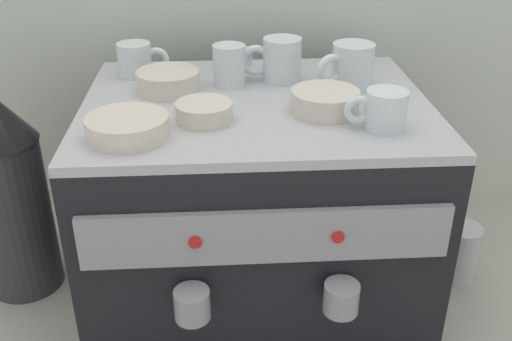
{
  "coord_description": "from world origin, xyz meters",
  "views": [
    {
      "loc": [
        -0.06,
        -0.98,
        0.78
      ],
      "look_at": [
        0.0,
        0.0,
        0.26
      ],
      "focal_mm": 41.42,
      "sensor_mm": 36.0,
      "label": 1
    }
  ],
  "objects_px": {
    "ceramic_cup_3": "(231,65)",
    "ceramic_bowl_2": "(325,102)",
    "ceramic_cup_2": "(280,60)",
    "milk_pitcher": "(458,252)",
    "espresso_machine": "(256,200)",
    "ceramic_bowl_3": "(128,128)",
    "ceramic_cup_0": "(384,110)",
    "coffee_grinder": "(9,193)",
    "ceramic_bowl_1": "(168,82)",
    "ceramic_cup_1": "(351,66)",
    "ceramic_bowl_0": "(204,112)",
    "ceramic_cup_4": "(137,59)"
  },
  "relations": [
    {
      "from": "ceramic_bowl_0",
      "to": "coffee_grinder",
      "type": "bearing_deg",
      "value": 164.04
    },
    {
      "from": "ceramic_cup_4",
      "to": "coffee_grinder",
      "type": "bearing_deg",
      "value": -152.9
    },
    {
      "from": "ceramic_bowl_2",
      "to": "ceramic_bowl_3",
      "type": "xyz_separation_m",
      "value": [
        -0.32,
        -0.08,
        -0.0
      ]
    },
    {
      "from": "ceramic_cup_0",
      "to": "milk_pitcher",
      "type": "bearing_deg",
      "value": 28.33
    },
    {
      "from": "ceramic_bowl_3",
      "to": "ceramic_cup_1",
      "type": "bearing_deg",
      "value": 27.64
    },
    {
      "from": "espresso_machine",
      "to": "ceramic_bowl_2",
      "type": "distance_m",
      "value": 0.25
    },
    {
      "from": "ceramic_cup_2",
      "to": "ceramic_bowl_1",
      "type": "xyz_separation_m",
      "value": [
        -0.21,
        -0.04,
        -0.02
      ]
    },
    {
      "from": "espresso_machine",
      "to": "ceramic_cup_2",
      "type": "xyz_separation_m",
      "value": [
        0.05,
        0.11,
        0.24
      ]
    },
    {
      "from": "ceramic_cup_0",
      "to": "ceramic_cup_3",
      "type": "xyz_separation_m",
      "value": [
        -0.23,
        0.22,
        0.01
      ]
    },
    {
      "from": "ceramic_cup_0",
      "to": "milk_pitcher",
      "type": "distance_m",
      "value": 0.45
    },
    {
      "from": "coffee_grinder",
      "to": "milk_pitcher",
      "type": "xyz_separation_m",
      "value": [
        0.89,
        -0.04,
        -0.15
      ]
    },
    {
      "from": "ceramic_bowl_2",
      "to": "milk_pitcher",
      "type": "bearing_deg",
      "value": 9.15
    },
    {
      "from": "ceramic_bowl_2",
      "to": "ceramic_bowl_3",
      "type": "distance_m",
      "value": 0.33
    },
    {
      "from": "ceramic_cup_1",
      "to": "ceramic_cup_2",
      "type": "relative_size",
      "value": 0.98
    },
    {
      "from": "ceramic_cup_4",
      "to": "ceramic_bowl_2",
      "type": "bearing_deg",
      "value": -32.41
    },
    {
      "from": "espresso_machine",
      "to": "ceramic_cup_0",
      "type": "relative_size",
      "value": 6.11
    },
    {
      "from": "ceramic_cup_1",
      "to": "coffee_grinder",
      "type": "bearing_deg",
      "value": -177.07
    },
    {
      "from": "ceramic_bowl_0",
      "to": "milk_pitcher",
      "type": "height_order",
      "value": "ceramic_bowl_0"
    },
    {
      "from": "espresso_machine",
      "to": "ceramic_cup_2",
      "type": "bearing_deg",
      "value": 64.38
    },
    {
      "from": "ceramic_cup_1",
      "to": "coffee_grinder",
      "type": "height_order",
      "value": "ceramic_cup_1"
    },
    {
      "from": "coffee_grinder",
      "to": "espresso_machine",
      "type": "bearing_deg",
      "value": -3.65
    },
    {
      "from": "ceramic_cup_0",
      "to": "ceramic_cup_3",
      "type": "relative_size",
      "value": 1.14
    },
    {
      "from": "ceramic_cup_0",
      "to": "ceramic_bowl_3",
      "type": "relative_size",
      "value": 0.79
    },
    {
      "from": "ceramic_cup_2",
      "to": "ceramic_cup_3",
      "type": "xyz_separation_m",
      "value": [
        -0.09,
        -0.01,
        -0.0
      ]
    },
    {
      "from": "ceramic_cup_3",
      "to": "ceramic_bowl_3",
      "type": "relative_size",
      "value": 0.69
    },
    {
      "from": "ceramic_cup_2",
      "to": "ceramic_bowl_0",
      "type": "xyz_separation_m",
      "value": [
        -0.14,
        -0.19,
        -0.03
      ]
    },
    {
      "from": "ceramic_cup_1",
      "to": "espresso_machine",
      "type": "bearing_deg",
      "value": -160.48
    },
    {
      "from": "ceramic_cup_2",
      "to": "milk_pitcher",
      "type": "relative_size",
      "value": 0.96
    },
    {
      "from": "ceramic_cup_0",
      "to": "ceramic_cup_4",
      "type": "height_order",
      "value": "ceramic_cup_4"
    },
    {
      "from": "ceramic_cup_3",
      "to": "coffee_grinder",
      "type": "distance_m",
      "value": 0.49
    },
    {
      "from": "ceramic_bowl_2",
      "to": "ceramic_cup_1",
      "type": "bearing_deg",
      "value": 60.81
    },
    {
      "from": "espresso_machine",
      "to": "ceramic_bowl_1",
      "type": "relative_size",
      "value": 5.28
    },
    {
      "from": "ceramic_bowl_0",
      "to": "ceramic_bowl_2",
      "type": "xyz_separation_m",
      "value": [
        0.2,
        0.02,
        0.0
      ]
    },
    {
      "from": "ceramic_bowl_0",
      "to": "ceramic_bowl_1",
      "type": "bearing_deg",
      "value": 115.3
    },
    {
      "from": "ceramic_bowl_2",
      "to": "ceramic_cup_2",
      "type": "bearing_deg",
      "value": 110.3
    },
    {
      "from": "ceramic_bowl_2",
      "to": "ceramic_cup_4",
      "type": "bearing_deg",
      "value": 147.59
    },
    {
      "from": "milk_pitcher",
      "to": "ceramic_cup_3",
      "type": "bearing_deg",
      "value": 167.62
    },
    {
      "from": "espresso_machine",
      "to": "ceramic_bowl_3",
      "type": "relative_size",
      "value": 4.8
    },
    {
      "from": "coffee_grinder",
      "to": "ceramic_bowl_1",
      "type": "bearing_deg",
      "value": 5.96
    },
    {
      "from": "ceramic_cup_1",
      "to": "ceramic_cup_0",
      "type": "bearing_deg",
      "value": -86.1
    },
    {
      "from": "ceramic_cup_3",
      "to": "coffee_grinder",
      "type": "xyz_separation_m",
      "value": [
        -0.43,
        -0.06,
        -0.22
      ]
    },
    {
      "from": "ceramic_cup_0",
      "to": "milk_pitcher",
      "type": "height_order",
      "value": "ceramic_cup_0"
    },
    {
      "from": "ceramic_cup_2",
      "to": "ceramic_cup_4",
      "type": "relative_size",
      "value": 1.15
    },
    {
      "from": "ceramic_cup_4",
      "to": "ceramic_cup_2",
      "type": "bearing_deg",
      "value": -10.24
    },
    {
      "from": "ceramic_cup_0",
      "to": "ceramic_cup_1",
      "type": "bearing_deg",
      "value": 93.9
    },
    {
      "from": "ceramic_cup_2",
      "to": "ceramic_bowl_0",
      "type": "distance_m",
      "value": 0.24
    },
    {
      "from": "ceramic_cup_1",
      "to": "coffee_grinder",
      "type": "distance_m",
      "value": 0.69
    },
    {
      "from": "ceramic_cup_4",
      "to": "ceramic_bowl_0",
      "type": "xyz_separation_m",
      "value": [
        0.13,
        -0.24,
        -0.02
      ]
    },
    {
      "from": "ceramic_cup_3",
      "to": "ceramic_bowl_2",
      "type": "height_order",
      "value": "ceramic_cup_3"
    },
    {
      "from": "ceramic_bowl_1",
      "to": "ceramic_cup_2",
      "type": "bearing_deg",
      "value": 12.01
    }
  ]
}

